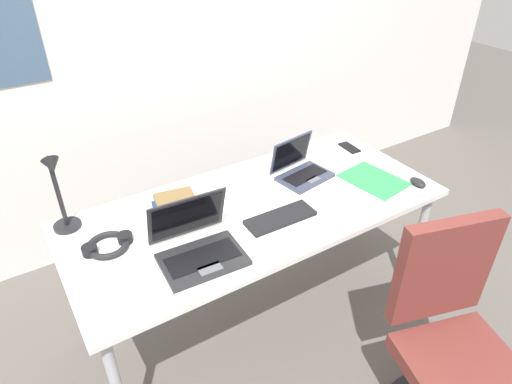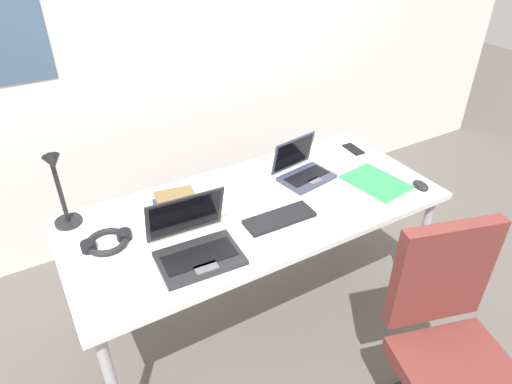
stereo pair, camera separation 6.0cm
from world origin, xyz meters
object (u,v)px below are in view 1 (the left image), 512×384
at_px(laptop_front_right, 198,246).
at_px(paper_folder_mid_desk, 374,180).
at_px(office_chair, 450,356).
at_px(headphones, 108,245).
at_px(computer_mouse, 418,182).
at_px(desk_lamp, 59,194).
at_px(cell_phone, 349,148).
at_px(laptop_near_lamp, 301,169).
at_px(book_stack, 174,202).
at_px(coffee_mug, 234,191).
at_px(external_keyboard, 280,218).

distance_m(laptop_front_right, paper_folder_mid_desk, 1.03).
bearing_deg(office_chair, headphones, 136.64).
distance_m(computer_mouse, paper_folder_mid_desk, 0.22).
bearing_deg(computer_mouse, office_chair, -119.66).
distance_m(computer_mouse, office_chair, 0.85).
height_order(desk_lamp, computer_mouse, desk_lamp).
distance_m(cell_phone, office_chair, 1.25).
height_order(cell_phone, headphones, headphones).
height_order(computer_mouse, cell_phone, computer_mouse).
bearing_deg(headphones, laptop_near_lamp, 2.02).
height_order(laptop_front_right, book_stack, laptop_front_right).
bearing_deg(book_stack, coffee_mug, -18.08).
relative_size(computer_mouse, coffee_mug, 0.85).
bearing_deg(coffee_mug, cell_phone, 6.59).
distance_m(laptop_near_lamp, book_stack, 0.68).
bearing_deg(book_stack, external_keyboard, -43.44).
height_order(headphones, paper_folder_mid_desk, headphones).
bearing_deg(paper_folder_mid_desk, office_chair, -109.25).
distance_m(coffee_mug, office_chair, 1.18).
relative_size(laptop_front_right, external_keyboard, 1.07).
bearing_deg(headphones, laptop_front_right, -38.78).
xyz_separation_m(computer_mouse, coffee_mug, (-0.86, 0.39, 0.03)).
height_order(laptop_near_lamp, coffee_mug, laptop_near_lamp).
bearing_deg(book_stack, laptop_near_lamp, -7.65).
relative_size(desk_lamp, coffee_mug, 3.54).
xyz_separation_m(laptop_front_right, headphones, (-0.30, 0.24, -0.03)).
relative_size(laptop_front_right, cell_phone, 2.59).
xyz_separation_m(desk_lamp, cell_phone, (1.58, -0.07, -0.19)).
relative_size(laptop_near_lamp, external_keyboard, 0.91).
xyz_separation_m(desk_lamp, headphones, (0.11, -0.20, -0.18)).
xyz_separation_m(computer_mouse, cell_phone, (-0.02, 0.49, -0.01)).
bearing_deg(headphones, book_stack, 19.69).
bearing_deg(desk_lamp, laptop_front_right, -47.18).
distance_m(book_stack, office_chair, 1.37).
bearing_deg(office_chair, laptop_front_right, 134.97).
bearing_deg(office_chair, coffee_mug, 112.20).
bearing_deg(cell_phone, office_chair, -106.63).
height_order(computer_mouse, headphones, headphones).
bearing_deg(headphones, computer_mouse, -13.40).
height_order(desk_lamp, cell_phone, desk_lamp).
bearing_deg(headphones, office_chair, -43.36).
bearing_deg(desk_lamp, paper_folder_mid_desk, -15.75).
xyz_separation_m(laptop_near_lamp, cell_phone, (0.43, 0.10, -0.04)).
relative_size(book_stack, office_chair, 0.23).
height_order(laptop_near_lamp, external_keyboard, laptop_near_lamp).
bearing_deg(desk_lamp, external_keyboard, -26.98).
xyz_separation_m(paper_folder_mid_desk, coffee_mug, (-0.70, 0.24, 0.04)).
distance_m(external_keyboard, headphones, 0.76).
bearing_deg(coffee_mug, laptop_front_right, -139.69).
xyz_separation_m(external_keyboard, computer_mouse, (0.76, -0.13, 0.01)).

